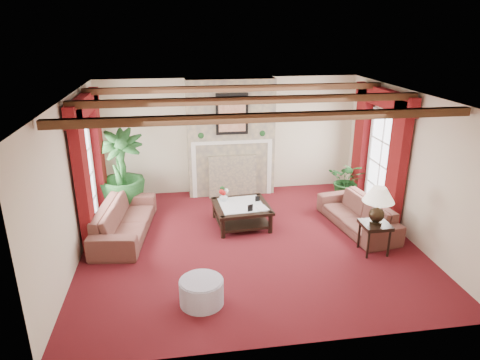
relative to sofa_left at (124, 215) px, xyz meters
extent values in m
plane|color=#4D0D14|center=(2.30, -0.66, -0.42)|extent=(6.00, 6.00, 0.00)
plane|color=white|center=(2.30, -0.66, 2.28)|extent=(6.00, 6.00, 0.00)
cube|color=beige|center=(2.30, 2.09, 0.93)|extent=(6.00, 0.02, 2.70)
cube|color=beige|center=(-0.70, -0.66, 0.93)|extent=(0.02, 5.50, 2.70)
cube|color=beige|center=(5.30, -0.66, 0.93)|extent=(0.02, 5.50, 2.70)
imported|color=#3B101E|center=(0.00, 0.00, 0.00)|extent=(2.33, 1.17, 0.85)
imported|color=#3B101E|center=(4.52, -0.36, -0.04)|extent=(2.15, 1.16, 0.77)
imported|color=black|center=(-0.14, 1.19, 0.07)|extent=(1.22, 1.89, 0.99)
imported|color=black|center=(4.88, 1.06, -0.06)|extent=(1.70, 1.71, 0.72)
cylinder|color=gray|center=(1.30, -2.37, -0.24)|extent=(0.64, 0.64, 0.37)
imported|color=silver|center=(1.94, 0.35, 0.10)|extent=(0.23, 0.23, 0.17)
imported|color=black|center=(2.54, -0.17, 0.15)|extent=(0.21, 0.11, 0.28)
camera|label=1|loc=(1.07, -7.63, 3.40)|focal=32.00mm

